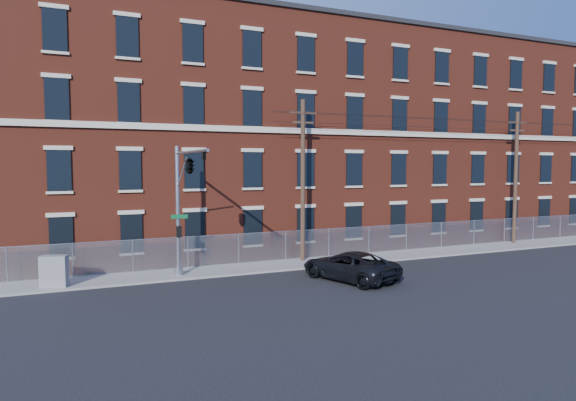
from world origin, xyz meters
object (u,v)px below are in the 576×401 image
(traffic_signal_mast, at_px, (187,179))
(utility_cabinet, at_px, (54,271))
(utility_pole_near, at_px, (303,177))
(pickup_truck, at_px, (349,266))

(traffic_signal_mast, distance_m, utility_cabinet, 7.89)
(utility_pole_near, distance_m, utility_cabinet, 14.91)
(pickup_truck, bearing_deg, utility_pole_near, -106.17)
(traffic_signal_mast, relative_size, utility_cabinet, 4.52)
(traffic_signal_mast, relative_size, utility_pole_near, 0.70)
(utility_pole_near, relative_size, pickup_truck, 1.82)
(utility_pole_near, bearing_deg, pickup_truck, -88.31)
(traffic_signal_mast, distance_m, pickup_truck, 9.60)
(traffic_signal_mast, xyz_separation_m, utility_pole_near, (8.00, 3.42, -0.05))
(traffic_signal_mast, height_order, pickup_truck, traffic_signal_mast)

